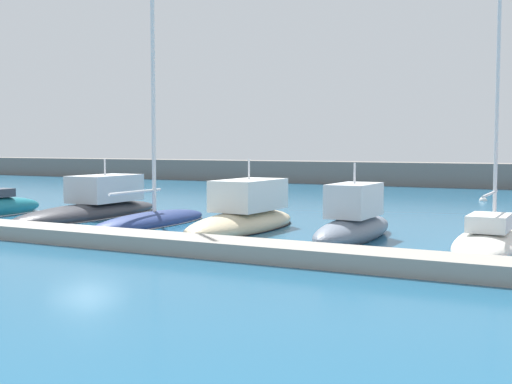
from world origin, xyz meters
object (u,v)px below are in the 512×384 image
Objects in this scene: motorboat_sand_sixth at (244,217)px; mooring_buoy_yellow at (274,196)px; sailboat_navy_fifth at (152,218)px; sailboat_ivory_eighth at (492,239)px; mooring_buoy_white at (483,201)px; motorboat_slate_seventh at (354,221)px; motorboat_charcoal_fourth at (94,206)px.

motorboat_sand_sixth is 18.36m from mooring_buoy_yellow.
sailboat_ivory_eighth reaches higher than sailboat_navy_fifth.
mooring_buoy_white is at bearing 11.01° from mooring_buoy_yellow.
sailboat_navy_fifth reaches higher than motorboat_slate_seventh.
motorboat_sand_sixth is 5.15m from motorboat_slate_seventh.
motorboat_charcoal_fourth is 16.51× the size of mooring_buoy_yellow.
motorboat_charcoal_fourth is 4.77m from sailboat_navy_fifth.
motorboat_slate_seventh is at bearing -96.47° from motorboat_sand_sixth.
sailboat_ivory_eighth is (18.93, -1.13, -0.23)m from motorboat_charcoal_fourth.
motorboat_slate_seventh is (14.02, -1.52, 0.15)m from motorboat_charcoal_fourth.
mooring_buoy_yellow is 1.21× the size of mooring_buoy_white.
sailboat_ivory_eighth is 24.21m from mooring_buoy_yellow.
mooring_buoy_white is at bearing -28.60° from sailboat_navy_fifth.
mooring_buoy_white is (10.94, 20.18, -0.33)m from sailboat_navy_fifth.
sailboat_navy_fifth reaches higher than mooring_buoy_yellow.
motorboat_slate_seventh is 20.37m from mooring_buoy_white.
sailboat_ivory_eighth is 20.21m from mooring_buoy_white.
motorboat_charcoal_fourth is 1.51× the size of motorboat_slate_seventh.
sailboat_navy_fifth is (4.56, -1.40, -0.20)m from motorboat_charcoal_fourth.
sailboat_navy_fifth is 28.11× the size of mooring_buoy_white.
mooring_buoy_yellow reaches higher than mooring_buoy_white.
motorboat_slate_seventh is (9.47, -0.12, 0.35)m from sailboat_navy_fifth.
sailboat_ivory_eighth is at bearing -94.64° from motorboat_charcoal_fourth.
sailboat_navy_fifth is 9.47m from motorboat_slate_seventh.
motorboat_charcoal_fourth is 0.68× the size of sailboat_ivory_eighth.
motorboat_slate_seventh is 0.45× the size of sailboat_ivory_eighth.
mooring_buoy_yellow is (-6.94, 16.99, -0.54)m from motorboat_sand_sixth.
motorboat_slate_seventh is at bearing -94.14° from mooring_buoy_white.
sailboat_navy_fifth is at bearing -108.28° from motorboat_charcoal_fourth.
sailboat_navy_fifth is at bearing -81.66° from mooring_buoy_yellow.
motorboat_charcoal_fourth is at bearing -129.52° from mooring_buoy_white.
mooring_buoy_white is (15.49, 18.78, -0.53)m from motorboat_charcoal_fourth.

